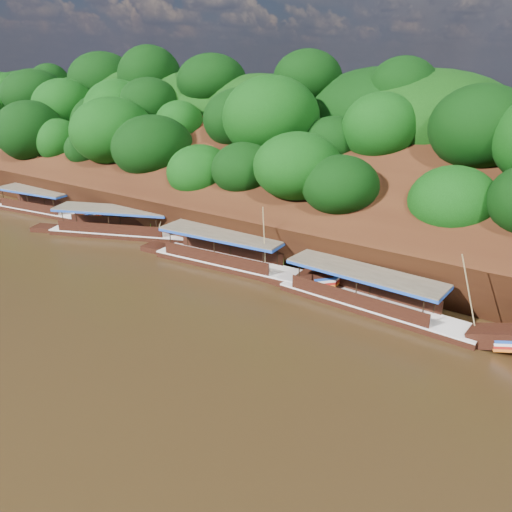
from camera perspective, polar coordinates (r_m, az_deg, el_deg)
The scene contains 7 objects.
ground at distance 31.11m, azimuth -8.65°, elevation -6.45°, with size 160.00×160.00×0.00m, color black.
riverbank at distance 48.20m, azimuth 10.26°, elevation 5.76°, with size 120.00×30.06×19.40m.
boat_0 at distance 31.41m, azimuth 14.63°, elevation -5.53°, with size 15.07×3.13×5.75m.
boat_1 at distance 37.01m, azimuth -1.83°, elevation -0.67°, with size 15.14×3.60×5.93m.
boat_2 at distance 45.53m, azimuth -13.92°, elevation 2.85°, with size 15.53×8.24×5.84m.
boat_3 at distance 55.49m, azimuth -22.80°, elevation 4.99°, with size 13.67×3.88×2.87m.
reeds at distance 38.94m, azimuth -1.91°, elevation 1.01°, with size 49.80×2.37×2.25m.
Camera 1 is at (19.66, -19.54, 14.12)m, focal length 35.00 mm.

